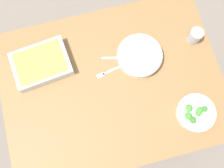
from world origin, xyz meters
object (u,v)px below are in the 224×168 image
at_px(drink_cup, 195,36).
at_px(fork_on_table, 109,71).
at_px(stew_bowl, 139,56).
at_px(broccoli_bowl, 195,113).
at_px(spoon_by_stew, 121,58).
at_px(spoon_by_broccoli, 193,105).
at_px(baking_dish, 41,64).

bearing_deg(drink_cup, fork_on_table, 7.63).
xyz_separation_m(stew_bowl, broccoli_bowl, (-0.19, 0.37, -0.00)).
bearing_deg(spoon_by_stew, broccoli_bowl, 126.20).
relative_size(drink_cup, spoon_by_broccoli, 0.49).
bearing_deg(spoon_by_broccoli, fork_on_table, -37.38).
height_order(baking_dish, fork_on_table, baking_dish).
xyz_separation_m(stew_bowl, spoon_by_stew, (0.09, -0.02, -0.03)).
height_order(spoon_by_stew, spoon_by_broccoli, same).
bearing_deg(fork_on_table, spoon_by_stew, -145.28).
bearing_deg(baking_dish, broccoli_bowl, 147.34).
bearing_deg(spoon_by_stew, fork_on_table, 34.72).
relative_size(stew_bowl, baking_dish, 0.77).
xyz_separation_m(broccoli_bowl, drink_cup, (-0.13, -0.40, 0.01)).
distance_m(baking_dish, drink_cup, 0.86).
xyz_separation_m(drink_cup, fork_on_table, (0.51, 0.07, -0.04)).
xyz_separation_m(baking_dish, spoon_by_stew, (-0.43, 0.07, -0.03)).
relative_size(baking_dish, spoon_by_stew, 1.85).
relative_size(baking_dish, spoon_by_broccoli, 1.84).
relative_size(baking_dish, drink_cup, 3.79).
height_order(drink_cup, spoon_by_stew, drink_cup).
height_order(broccoli_bowl, spoon_by_broccoli, broccoli_bowl).
xyz_separation_m(stew_bowl, baking_dish, (0.53, -0.09, 0.00)).
distance_m(stew_bowl, spoon_by_stew, 0.10).
relative_size(stew_bowl, broccoli_bowl, 1.22).
distance_m(drink_cup, fork_on_table, 0.51).
bearing_deg(spoon_by_broccoli, drink_cup, -108.65).
xyz_separation_m(baking_dish, spoon_by_broccoli, (-0.73, 0.42, -0.03)).
bearing_deg(spoon_by_broccoli, baking_dish, -29.86).
distance_m(drink_cup, spoon_by_stew, 0.42).
distance_m(broccoli_bowl, spoon_by_stew, 0.49).
height_order(baking_dish, spoon_by_broccoli, baking_dish).
height_order(baking_dish, drink_cup, drink_cup).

